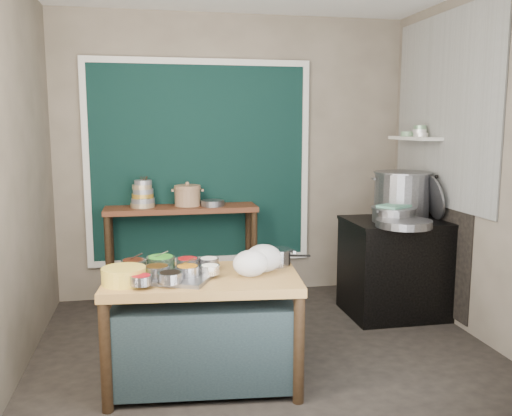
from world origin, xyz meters
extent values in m
cube|color=#2A2520|center=(0.00, 0.00, -0.01)|extent=(3.50, 3.00, 0.02)
cube|color=#786C5C|center=(0.00, 1.51, 1.40)|extent=(3.50, 0.02, 2.80)
cube|color=#786C5C|center=(-1.76, 0.00, 1.40)|extent=(0.02, 3.00, 2.80)
cube|color=#786C5C|center=(1.76, 0.00, 1.40)|extent=(0.02, 3.00, 2.80)
cube|color=black|center=(-0.35, 1.47, 1.35)|extent=(2.10, 0.02, 1.90)
cube|color=#B2B2AA|center=(1.74, 0.55, 1.85)|extent=(0.02, 1.70, 1.70)
cube|color=black|center=(1.74, 0.65, 0.70)|extent=(0.01, 1.30, 1.30)
cube|color=beige|center=(1.63, 0.85, 1.60)|extent=(0.22, 0.70, 0.03)
cube|color=olive|center=(-0.51, -0.47, 0.38)|extent=(1.31, 0.84, 0.75)
cube|color=#5C301A|center=(-0.55, 1.28, 0.47)|extent=(1.45, 0.40, 0.95)
cube|color=black|center=(1.35, 0.55, 0.42)|extent=(0.90, 0.68, 0.85)
cube|color=black|center=(1.35, 0.55, 0.86)|extent=(0.92, 0.69, 0.03)
cube|color=gray|center=(-0.74, -0.49, 0.76)|extent=(0.67, 0.59, 0.02)
cylinder|color=gray|center=(-0.78, -0.32, 0.81)|extent=(0.19, 0.19, 0.08)
cylinder|color=gray|center=(-0.62, -0.55, 0.81)|extent=(0.15, 0.15, 0.06)
cylinder|color=gray|center=(-0.73, -0.68, 0.81)|extent=(0.15, 0.15, 0.06)
cylinder|color=gray|center=(-0.96, -0.34, 0.81)|extent=(0.16, 0.16, 0.07)
cylinder|color=silver|center=(-0.47, -0.53, 0.80)|extent=(0.13, 0.13, 0.06)
cylinder|color=gray|center=(-0.98, -0.52, 0.81)|extent=(0.17, 0.17, 0.07)
cylinder|color=gray|center=(-0.46, -0.36, 0.80)|extent=(0.13, 0.13, 0.06)
cylinder|color=gray|center=(-0.60, -0.35, 0.81)|extent=(0.15, 0.15, 0.06)
cylinder|color=gray|center=(-0.81, -0.53, 0.81)|extent=(0.16, 0.16, 0.07)
cylinder|color=gray|center=(-0.91, -0.69, 0.80)|extent=(0.13, 0.13, 0.06)
cylinder|color=gold|center=(-1.01, -0.57, 0.80)|extent=(0.36, 0.36, 0.10)
ellipsoid|color=white|center=(-0.21, -0.56, 0.84)|extent=(0.28, 0.25, 0.17)
ellipsoid|color=white|center=(-0.11, -0.46, 0.84)|extent=(0.31, 0.29, 0.19)
cylinder|color=tan|center=(-0.91, 1.29, 0.97)|extent=(0.23, 0.23, 0.04)
cylinder|color=gray|center=(-0.91, 1.29, 1.02)|extent=(0.22, 0.22, 0.04)
cylinder|color=gold|center=(-0.91, 1.29, 1.06)|extent=(0.20, 0.20, 0.04)
cylinder|color=gray|center=(-0.91, 1.29, 1.10)|extent=(0.19, 0.19, 0.04)
cylinder|color=tan|center=(-0.91, 1.29, 1.15)|extent=(0.18, 0.18, 0.04)
cylinder|color=gray|center=(-0.91, 1.29, 1.19)|extent=(0.16, 0.16, 0.04)
cylinder|color=gray|center=(-0.90, 1.26, 1.00)|extent=(0.20, 0.20, 0.09)
cylinder|color=gray|center=(-0.25, 1.24, 0.98)|extent=(0.26, 0.26, 0.06)
cylinder|color=gray|center=(1.66, 0.51, 1.08)|extent=(0.14, 0.41, 0.40)
cube|color=#53936E|center=(1.26, 0.46, 1.02)|extent=(0.32, 0.30, 0.02)
cylinder|color=gray|center=(1.23, 0.21, 0.91)|extent=(0.54, 0.54, 0.06)
cylinder|color=silver|center=(1.63, 0.76, 1.63)|extent=(0.13, 0.13, 0.04)
cylinder|color=silver|center=(1.63, 0.76, 1.67)|extent=(0.12, 0.12, 0.04)
cylinder|color=gray|center=(1.63, 0.76, 1.70)|extent=(0.11, 0.11, 0.04)
cylinder|color=gray|center=(1.63, 1.00, 1.64)|extent=(0.17, 0.17, 0.05)
camera|label=1|loc=(-0.83, -3.91, 1.72)|focal=38.00mm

